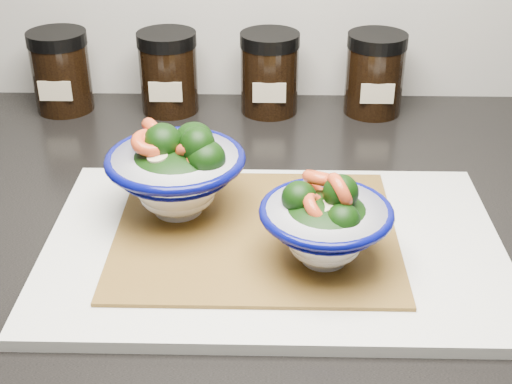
{
  "coord_description": "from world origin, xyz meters",
  "views": [
    {
      "loc": [
        0.06,
        0.75,
        1.3
      ],
      "look_at": [
        0.05,
        1.35,
        0.96
      ],
      "focal_mm": 50.0,
      "sensor_mm": 36.0,
      "label": 1
    }
  ],
  "objects_px": {
    "spice_jar_a": "(61,71)",
    "spice_jar_d": "(375,74)",
    "cutting_board": "(274,246)",
    "spice_jar_c": "(270,73)",
    "spice_jar_b": "(169,72)",
    "bowl_left": "(177,171)",
    "bowl_right": "(326,224)"
  },
  "relations": [
    {
      "from": "spice_jar_a",
      "to": "spice_jar_d",
      "type": "relative_size",
      "value": 1.0
    },
    {
      "from": "cutting_board",
      "to": "spice_jar_d",
      "type": "height_order",
      "value": "spice_jar_d"
    },
    {
      "from": "spice_jar_c",
      "to": "spice_jar_a",
      "type": "bearing_deg",
      "value": 180.0
    },
    {
      "from": "cutting_board",
      "to": "spice_jar_b",
      "type": "bearing_deg",
      "value": 112.69
    },
    {
      "from": "spice_jar_b",
      "to": "spice_jar_d",
      "type": "bearing_deg",
      "value": 0.0
    },
    {
      "from": "cutting_board",
      "to": "spice_jar_c",
      "type": "bearing_deg",
      "value": 91.07
    },
    {
      "from": "spice_jar_b",
      "to": "spice_jar_d",
      "type": "relative_size",
      "value": 1.0
    },
    {
      "from": "spice_jar_b",
      "to": "spice_jar_c",
      "type": "bearing_deg",
      "value": 0.0
    },
    {
      "from": "spice_jar_a",
      "to": "spice_jar_c",
      "type": "relative_size",
      "value": 1.0
    },
    {
      "from": "spice_jar_a",
      "to": "spice_jar_c",
      "type": "bearing_deg",
      "value": 0.0
    },
    {
      "from": "spice_jar_b",
      "to": "spice_jar_c",
      "type": "relative_size",
      "value": 1.0
    },
    {
      "from": "spice_jar_a",
      "to": "spice_jar_c",
      "type": "xyz_separation_m",
      "value": [
        0.29,
        0.0,
        0.0
      ]
    },
    {
      "from": "spice_jar_a",
      "to": "spice_jar_d",
      "type": "height_order",
      "value": "same"
    },
    {
      "from": "bowl_left",
      "to": "spice_jar_d",
      "type": "distance_m",
      "value": 0.38
    },
    {
      "from": "cutting_board",
      "to": "spice_jar_c",
      "type": "height_order",
      "value": "spice_jar_c"
    },
    {
      "from": "bowl_right",
      "to": "spice_jar_a",
      "type": "xyz_separation_m",
      "value": [
        -0.34,
        0.39,
        0.0
      ]
    },
    {
      "from": "bowl_right",
      "to": "spice_jar_b",
      "type": "distance_m",
      "value": 0.43
    },
    {
      "from": "bowl_right",
      "to": "spice_jar_c",
      "type": "relative_size",
      "value": 1.09
    },
    {
      "from": "bowl_right",
      "to": "spice_jar_b",
      "type": "xyz_separation_m",
      "value": [
        -0.19,
        0.39,
        0.0
      ]
    },
    {
      "from": "spice_jar_a",
      "to": "spice_jar_b",
      "type": "distance_m",
      "value": 0.15
    },
    {
      "from": "bowl_right",
      "to": "spice_jar_c",
      "type": "distance_m",
      "value": 0.39
    },
    {
      "from": "spice_jar_a",
      "to": "spice_jar_d",
      "type": "distance_m",
      "value": 0.44
    },
    {
      "from": "cutting_board",
      "to": "spice_jar_c",
      "type": "xyz_separation_m",
      "value": [
        -0.01,
        0.35,
        0.05
      ]
    },
    {
      "from": "spice_jar_d",
      "to": "bowl_right",
      "type": "bearing_deg",
      "value": -103.39
    },
    {
      "from": "spice_jar_b",
      "to": "spice_jar_a",
      "type": "bearing_deg",
      "value": 180.0
    },
    {
      "from": "bowl_right",
      "to": "spice_jar_a",
      "type": "bearing_deg",
      "value": 131.72
    },
    {
      "from": "spice_jar_a",
      "to": "spice_jar_c",
      "type": "height_order",
      "value": "same"
    },
    {
      "from": "bowl_left",
      "to": "spice_jar_a",
      "type": "xyz_separation_m",
      "value": [
        -0.2,
        0.3,
        -0.01
      ]
    },
    {
      "from": "spice_jar_d",
      "to": "spice_jar_b",
      "type": "bearing_deg",
      "value": 180.0
    },
    {
      "from": "cutting_board",
      "to": "spice_jar_b",
      "type": "distance_m",
      "value": 0.38
    },
    {
      "from": "cutting_board",
      "to": "bowl_right",
      "type": "height_order",
      "value": "bowl_right"
    },
    {
      "from": "bowl_left",
      "to": "spice_jar_b",
      "type": "distance_m",
      "value": 0.3
    }
  ]
}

